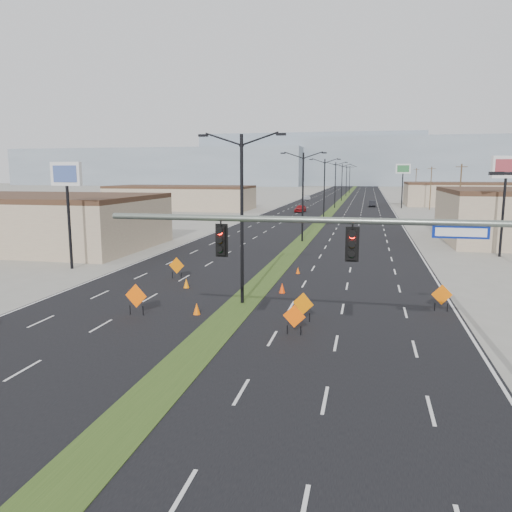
% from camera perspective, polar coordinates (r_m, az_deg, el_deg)
% --- Properties ---
extents(ground, '(600.00, 600.00, 0.00)m').
position_cam_1_polar(ground, '(19.54, -10.51, -14.26)').
color(ground, gray).
rests_on(ground, ground).
extents(road_surface, '(25.00, 400.00, 0.02)m').
position_cam_1_polar(road_surface, '(116.87, 9.10, 5.59)').
color(road_surface, black).
rests_on(road_surface, ground).
extents(median_strip, '(2.00, 400.00, 0.04)m').
position_cam_1_polar(median_strip, '(116.87, 9.10, 5.59)').
color(median_strip, '#2D4418').
rests_on(median_strip, ground).
extents(building_sw_far, '(30.00, 14.00, 4.50)m').
position_cam_1_polar(building_sw_far, '(108.85, -8.56, 6.50)').
color(building_sw_far, tan).
rests_on(building_sw_far, ground).
extents(building_se_far, '(44.00, 16.00, 5.00)m').
position_cam_1_polar(building_se_far, '(130.19, 26.46, 6.21)').
color(building_se_far, tan).
rests_on(building_se_far, ground).
extents(mesa_west, '(180.00, 50.00, 22.00)m').
position_cam_1_polar(mesa_west, '(322.55, -10.77, 9.95)').
color(mesa_west, gray).
rests_on(mesa_west, ground).
extents(mesa_center, '(220.00, 50.00, 28.00)m').
position_cam_1_polar(mesa_center, '(318.14, 18.85, 10.16)').
color(mesa_center, gray).
rests_on(mesa_center, ground).
extents(mesa_backdrop, '(140.00, 50.00, 32.00)m').
position_cam_1_polar(mesa_backdrop, '(338.54, 6.43, 10.87)').
color(mesa_backdrop, gray).
rests_on(mesa_backdrop, ground).
extents(signal_mast, '(16.30, 0.60, 8.00)m').
position_cam_1_polar(signal_mast, '(18.68, 16.58, -0.24)').
color(signal_mast, slate).
rests_on(signal_mast, ground).
extents(streetlight_0, '(5.15, 0.24, 10.02)m').
position_cam_1_polar(streetlight_0, '(29.39, -1.63, 4.82)').
color(streetlight_0, black).
rests_on(streetlight_0, ground).
extents(streetlight_1, '(5.15, 0.24, 10.02)m').
position_cam_1_polar(streetlight_1, '(56.90, 5.38, 7.07)').
color(streetlight_1, black).
rests_on(streetlight_1, ground).
extents(streetlight_2, '(5.15, 0.24, 10.02)m').
position_cam_1_polar(streetlight_2, '(84.73, 7.81, 7.83)').
color(streetlight_2, black).
rests_on(streetlight_2, ground).
extents(streetlight_3, '(5.15, 0.24, 10.02)m').
position_cam_1_polar(streetlight_3, '(112.64, 9.05, 8.20)').
color(streetlight_3, black).
rests_on(streetlight_3, ground).
extents(streetlight_4, '(5.15, 0.24, 10.02)m').
position_cam_1_polar(streetlight_4, '(140.59, 9.79, 8.43)').
color(streetlight_4, black).
rests_on(streetlight_4, ground).
extents(streetlight_5, '(5.15, 0.24, 10.02)m').
position_cam_1_polar(streetlight_5, '(168.56, 10.29, 8.58)').
color(streetlight_5, black).
rests_on(streetlight_5, ground).
extents(streetlight_6, '(5.15, 0.24, 10.02)m').
position_cam_1_polar(streetlight_6, '(196.53, 10.65, 8.68)').
color(streetlight_6, black).
rests_on(streetlight_6, ground).
extents(utility_pole_1, '(1.60, 0.20, 9.00)m').
position_cam_1_polar(utility_pole_1, '(77.51, 22.26, 6.51)').
color(utility_pole_1, '#4C3823').
rests_on(utility_pole_1, ground).
extents(utility_pole_2, '(1.60, 0.20, 9.00)m').
position_cam_1_polar(utility_pole_2, '(112.16, 19.34, 7.40)').
color(utility_pole_2, '#4C3823').
rests_on(utility_pole_2, ground).
extents(utility_pole_3, '(1.60, 0.20, 9.00)m').
position_cam_1_polar(utility_pole_3, '(146.98, 17.79, 7.87)').
color(utility_pole_3, '#4C3823').
rests_on(utility_pole_3, ground).
extents(car_left, '(2.18, 4.44, 1.46)m').
position_cam_1_polar(car_left, '(99.81, 5.09, 5.43)').
color(car_left, maroon).
rests_on(car_left, ground).
extents(car_mid, '(1.48, 4.25, 1.40)m').
position_cam_1_polar(car_mid, '(117.96, 13.14, 5.83)').
color(car_mid, black).
rests_on(car_mid, ground).
extents(car_far, '(2.44, 4.93, 1.38)m').
position_cam_1_polar(car_far, '(143.14, 5.85, 6.64)').
color(car_far, silver).
rests_on(car_far, ground).
extents(construction_sign_1, '(1.33, 0.19, 1.78)m').
position_cam_1_polar(construction_sign_1, '(28.37, -13.55, -4.56)').
color(construction_sign_1, '#FF5D05').
rests_on(construction_sign_1, ground).
extents(construction_sign_2, '(1.21, 0.15, 1.62)m').
position_cam_1_polar(construction_sign_2, '(37.45, -9.06, -1.17)').
color(construction_sign_2, '#DA6704').
rests_on(construction_sign_2, ground).
extents(construction_sign_3, '(1.14, 0.42, 1.59)m').
position_cam_1_polar(construction_sign_3, '(26.55, 5.41, -5.57)').
color(construction_sign_3, orange).
rests_on(construction_sign_3, ground).
extents(construction_sign_4, '(1.13, 0.18, 1.52)m').
position_cam_1_polar(construction_sign_4, '(24.43, 4.39, -7.01)').
color(construction_sign_4, '#FF5805').
rests_on(construction_sign_4, ground).
extents(construction_sign_5, '(1.17, 0.18, 1.57)m').
position_cam_1_polar(construction_sign_5, '(30.28, 20.47, -4.27)').
color(construction_sign_5, '#D65A04').
rests_on(construction_sign_5, ground).
extents(cone_0, '(0.47, 0.47, 0.69)m').
position_cam_1_polar(cone_0, '(32.79, 3.00, -3.67)').
color(cone_0, '#FF3E05').
rests_on(cone_0, ground).
extents(cone_1, '(0.45, 0.45, 0.68)m').
position_cam_1_polar(cone_1, '(28.08, -6.79, -6.01)').
color(cone_1, '#F56205').
rests_on(cone_1, ground).
extents(cone_2, '(0.42, 0.42, 0.54)m').
position_cam_1_polar(cone_2, '(39.05, 4.81, -1.66)').
color(cone_2, '#F95405').
rests_on(cone_2, ground).
extents(cone_3, '(0.41, 0.41, 0.66)m').
position_cam_1_polar(cone_3, '(34.49, -7.97, -3.11)').
color(cone_3, orange).
rests_on(cone_3, ground).
extents(pole_sign_west, '(2.84, 0.71, 8.65)m').
position_cam_1_polar(pole_sign_west, '(43.09, -20.83, 7.83)').
color(pole_sign_west, black).
rests_on(pole_sign_west, ground).
extents(pole_sign_east_near, '(2.94, 1.49, 9.32)m').
position_cam_1_polar(pole_sign_east_near, '(51.57, 26.68, 8.28)').
color(pole_sign_east_near, black).
rests_on(pole_sign_east_near, ground).
extents(pole_sign_east_far, '(3.17, 0.73, 9.66)m').
position_cam_1_polar(pole_sign_east_far, '(114.56, 16.46, 9.19)').
color(pole_sign_east_far, black).
rests_on(pole_sign_east_far, ground).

